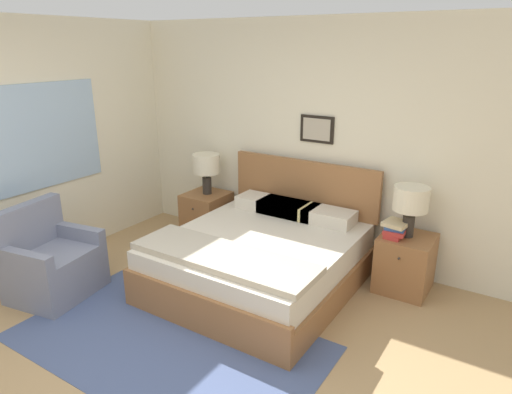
% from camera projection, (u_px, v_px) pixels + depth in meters
% --- Properties ---
extents(ground_plane, '(16.00, 16.00, 0.00)m').
position_uv_depth(ground_plane, '(139.00, 379.00, 3.32)').
color(ground_plane, tan).
extents(wall_back, '(6.95, 0.09, 2.60)m').
position_uv_depth(wall_back, '(309.00, 141.00, 5.05)').
color(wall_back, beige).
rests_on(wall_back, ground_plane).
extents(wall_left, '(0.08, 5.05, 2.60)m').
position_uv_depth(wall_left, '(70.00, 139.00, 5.12)').
color(wall_left, beige).
rests_on(wall_left, ground_plane).
extents(area_rug_main, '(2.55, 1.47, 0.01)m').
position_uv_depth(area_rug_main, '(167.00, 342.00, 3.73)').
color(area_rug_main, '#47567F').
rests_on(area_rug_main, ground_plane).
extents(bed, '(1.75, 1.93, 1.10)m').
position_uv_depth(bed, '(261.00, 257.00, 4.55)').
color(bed, '#936038').
rests_on(bed, ground_plane).
extents(armchair, '(0.77, 0.85, 0.89)m').
position_uv_depth(armchair, '(51.00, 264.00, 4.39)').
color(armchair, gray).
rests_on(armchair, ground_plane).
extents(nightstand_near_window, '(0.49, 0.53, 0.56)m').
position_uv_depth(nightstand_near_window, '(207.00, 215.00, 5.73)').
color(nightstand_near_window, '#936038').
rests_on(nightstand_near_window, ground_plane).
extents(nightstand_by_door, '(0.49, 0.53, 0.56)m').
position_uv_depth(nightstand_by_door, '(405.00, 263.00, 4.47)').
color(nightstand_by_door, '#936038').
rests_on(nightstand_by_door, ground_plane).
extents(table_lamp_near_window, '(0.33, 0.33, 0.50)m').
position_uv_depth(table_lamp_near_window, '(206.00, 166.00, 5.53)').
color(table_lamp_near_window, '#2D2823').
rests_on(table_lamp_near_window, nightstand_near_window).
extents(table_lamp_by_door, '(0.33, 0.33, 0.50)m').
position_uv_depth(table_lamp_by_door, '(411.00, 201.00, 4.28)').
color(table_lamp_by_door, '#2D2823').
rests_on(table_lamp_by_door, nightstand_by_door).
extents(book_thick_bottom, '(0.16, 0.29, 0.04)m').
position_uv_depth(book_thick_bottom, '(395.00, 234.00, 4.39)').
color(book_thick_bottom, '#B7332D').
rests_on(book_thick_bottom, nightstand_by_door).
extents(book_hardcover_middle, '(0.21, 0.28, 0.04)m').
position_uv_depth(book_hardcover_middle, '(396.00, 230.00, 4.38)').
color(book_hardcover_middle, '#B7332D').
rests_on(book_hardcover_middle, book_thick_bottom).
extents(book_novel_upper, '(0.19, 0.22, 0.03)m').
position_uv_depth(book_novel_upper, '(396.00, 227.00, 4.37)').
color(book_novel_upper, '#335693').
rests_on(book_novel_upper, book_hardcover_middle).
extents(book_slim_near_top, '(0.25, 0.26, 0.04)m').
position_uv_depth(book_slim_near_top, '(396.00, 223.00, 4.36)').
color(book_slim_near_top, beige).
rests_on(book_slim_near_top, book_novel_upper).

